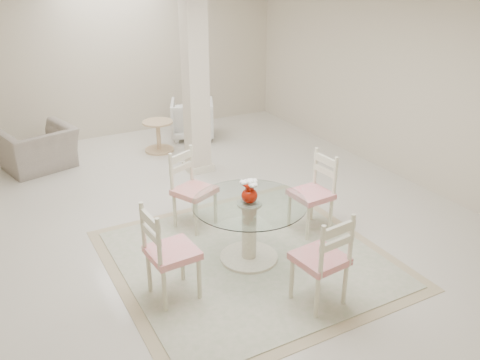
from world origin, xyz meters
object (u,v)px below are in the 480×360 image
side_table (159,137)px  recliner_taupe (39,149)px  dining_chair_north (190,183)px  dining_chair_west (165,247)px  dining_table (249,231)px  dining_chair_east (316,187)px  red_vase (250,191)px  dining_chair_south (326,254)px  armchair_white (193,119)px  column (195,81)px

side_table → recliner_taupe: bearing=175.4°
dining_chair_north → dining_chair_west: size_ratio=0.97×
dining_table → dining_chair_east: dining_chair_east is taller
dining_table → dining_chair_east: bearing=12.0°
dining_table → red_vase: size_ratio=4.62×
dining_chair_north → dining_table: bearing=-100.9°
dining_table → dining_chair_south: bearing=-77.8°
dining_chair_east → dining_chair_west: 2.04m
red_vase → dining_chair_south: 1.05m
dining_chair_west → armchair_white: size_ratio=1.45×
dining_table → dining_chair_west: (-1.00, -0.21, 0.22)m
column → red_vase: 2.64m
dining_chair_east → dining_chair_west: bearing=-81.8°
dining_chair_south → side_table: (0.08, 4.54, -0.32)m
column → dining_chair_south: 3.62m
dining_table → dining_chair_south: (0.21, -0.99, 0.21)m
column → recliner_taupe: 2.60m
dining_chair_east → side_table: bearing=-172.0°
dining_chair_east → column: bearing=-172.8°
red_vase → dining_chair_east: size_ratio=0.24×
dining_table → column: bearing=77.8°
dining_table → red_vase: red_vase is taller
dining_chair_west → recliner_taupe: bearing=4.1°
red_vase → armchair_white: bearing=74.8°
red_vase → dining_chair_north: bearing=103.4°
dining_chair_east → side_table: (-0.70, 3.33, -0.31)m
column → dining_table: column is taller
dining_table → dining_chair_west: size_ratio=1.10×
dining_chair_north → armchair_white: 3.21m
dining_chair_north → armchair_white: bearing=41.8°
dining_table → red_vase: bearing=-18.4°
dining_chair_south → side_table: 4.55m
dining_chair_south → dining_table: bearing=-83.9°
column → red_vase: bearing=-102.2°
dining_chair_west → armchair_white: (2.06, 4.13, -0.23)m
dining_chair_west → column: bearing=-33.2°
column → dining_chair_east: column is taller
dining_chair_east → red_vase: bearing=-81.8°
dining_chair_west → dining_chair_south: (1.21, -0.78, -0.01)m
red_vase → dining_chair_west: (-1.00, -0.21, -0.24)m
dining_chair_south → side_table: dining_chair_south is taller
red_vase → dining_chair_north: (-0.24, 0.99, -0.26)m
recliner_taupe → side_table: recliner_taupe is taller
armchair_white → side_table: armchair_white is taller
dining_table → armchair_white: bearing=74.8°
recliner_taupe → armchair_white: 2.61m
column → dining_chair_south: column is taller
dining_chair_west → side_table: dining_chair_west is taller
dining_chair_east → armchair_white: size_ratio=1.41×
column → dining_chair_west: column is taller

